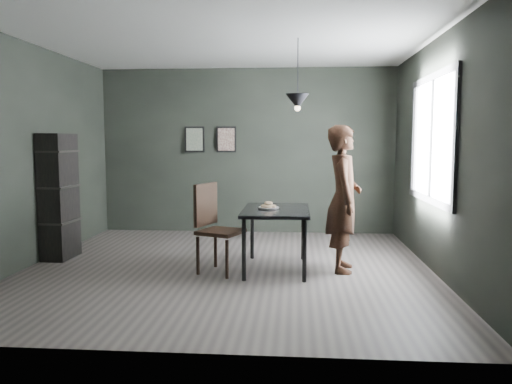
# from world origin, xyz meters

# --- Properties ---
(ground) EXTENTS (5.00, 5.00, 0.00)m
(ground) POSITION_xyz_m (0.00, 0.00, 0.00)
(ground) COLOR #3A3532
(ground) RESTS_ON ground
(back_wall) EXTENTS (5.00, 0.10, 2.80)m
(back_wall) POSITION_xyz_m (0.00, 2.50, 1.40)
(back_wall) COLOR black
(back_wall) RESTS_ON ground
(ceiling) EXTENTS (5.00, 5.00, 0.02)m
(ceiling) POSITION_xyz_m (0.00, 0.00, 2.80)
(ceiling) COLOR silver
(ceiling) RESTS_ON ground
(window_assembly) EXTENTS (0.04, 1.96, 1.56)m
(window_assembly) POSITION_xyz_m (2.47, 0.20, 1.60)
(window_assembly) COLOR white
(window_assembly) RESTS_ON ground
(cafe_table) EXTENTS (0.80, 1.20, 0.75)m
(cafe_table) POSITION_xyz_m (0.60, 0.00, 0.67)
(cafe_table) COLOR black
(cafe_table) RESTS_ON ground
(white_plate) EXTENTS (0.23, 0.23, 0.01)m
(white_plate) POSITION_xyz_m (0.51, 0.01, 0.76)
(white_plate) COLOR silver
(white_plate) RESTS_ON cafe_table
(donut_pile) EXTENTS (0.19, 0.19, 0.08)m
(donut_pile) POSITION_xyz_m (0.51, 0.01, 0.79)
(donut_pile) COLOR beige
(donut_pile) RESTS_ON white_plate
(woman) EXTENTS (0.46, 0.67, 1.76)m
(woman) POSITION_xyz_m (1.41, 0.00, 0.88)
(woman) COLOR black
(woman) RESTS_ON ground
(wood_chair) EXTENTS (0.60, 0.60, 1.07)m
(wood_chair) POSITION_xyz_m (-0.14, -0.17, 0.61)
(wood_chair) COLOR black
(wood_chair) RESTS_ON ground
(shelf_unit) EXTENTS (0.33, 0.56, 1.67)m
(shelf_unit) POSITION_xyz_m (-2.32, 0.37, 0.84)
(shelf_unit) COLOR black
(shelf_unit) RESTS_ON ground
(pendant_lamp) EXTENTS (0.28, 0.28, 0.86)m
(pendant_lamp) POSITION_xyz_m (0.85, 0.10, 2.05)
(pendant_lamp) COLOR black
(pendant_lamp) RESTS_ON ground
(framed_print_left) EXTENTS (0.34, 0.04, 0.44)m
(framed_print_left) POSITION_xyz_m (-0.90, 2.47, 1.60)
(framed_print_left) COLOR black
(framed_print_left) RESTS_ON ground
(framed_print_right) EXTENTS (0.34, 0.04, 0.44)m
(framed_print_right) POSITION_xyz_m (-0.35, 2.47, 1.60)
(framed_print_right) COLOR black
(framed_print_right) RESTS_ON ground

